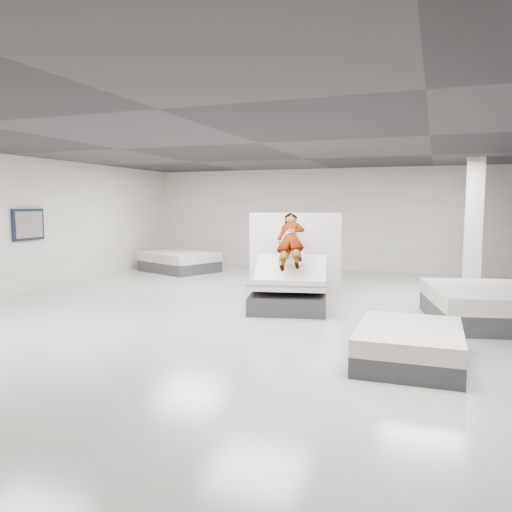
% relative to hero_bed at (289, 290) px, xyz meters
% --- Properties ---
extents(room, '(14.00, 14.04, 3.20)m').
position_rel_hero_bed_xyz_m(room, '(-0.40, -0.78, 1.24)').
color(room, '#BAB7AF').
rests_on(room, ground).
extents(hero_bed, '(1.85, 2.22, 1.13)m').
position_rel_hero_bed_xyz_m(hero_bed, '(0.00, 0.00, 0.00)').
color(hero_bed, '#36363B').
rests_on(hero_bed, floor).
extents(person, '(0.85, 1.41, 1.50)m').
position_rel_hero_bed_xyz_m(person, '(-0.06, 0.30, 0.81)').
color(person, slate).
rests_on(person, hero_bed).
extents(remote, '(0.08, 0.15, 0.08)m').
position_rel_hero_bed_xyz_m(remote, '(0.22, 0.01, 0.63)').
color(remote, black).
rests_on(remote, person).
extents(divider_panel, '(2.03, 0.61, 1.89)m').
position_rel_hero_bed_xyz_m(divider_panel, '(-0.28, 1.40, 0.58)').
color(divider_panel, silver).
rests_on(divider_panel, floor).
extents(flat_bed_right_far, '(2.14, 2.57, 0.62)m').
position_rel_hero_bed_xyz_m(flat_bed_right_far, '(3.55, -0.08, -0.05)').
color(flat_bed_right_far, '#36363B').
rests_on(flat_bed_right_far, floor).
extents(flat_bed_right_near, '(1.32, 1.75, 0.48)m').
position_rel_hero_bed_xyz_m(flat_bed_right_near, '(2.46, -2.85, -0.12)').
color(flat_bed_right_near, '#36363B').
rests_on(flat_bed_right_near, floor).
extents(flat_bed_left_far, '(2.65, 2.38, 0.60)m').
position_rel_hero_bed_xyz_m(flat_bed_left_far, '(-4.72, 4.08, -0.06)').
color(flat_bed_left_far, '#36363B').
rests_on(flat_bed_left_far, floor).
extents(column, '(0.40, 0.40, 3.20)m').
position_rel_hero_bed_xyz_m(column, '(3.60, 3.72, 1.24)').
color(column, silver).
rests_on(column, floor).
extents(wall_poster, '(0.06, 0.95, 0.75)m').
position_rel_hero_bed_xyz_m(wall_poster, '(-6.34, -0.28, 1.24)').
color(wall_poster, black).
rests_on(wall_poster, wall_left).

